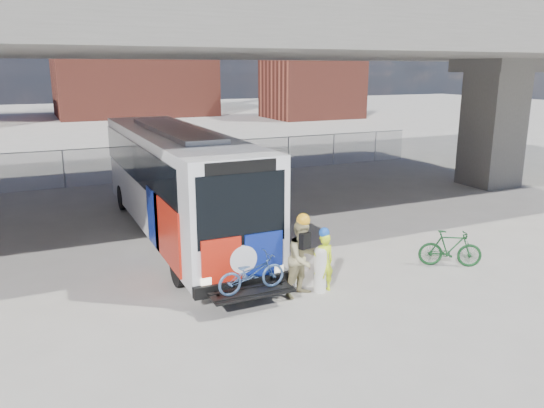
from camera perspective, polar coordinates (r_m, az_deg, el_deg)
ground at (r=17.06m, az=-1.25°, el=-4.70°), size 160.00×160.00×0.00m
bus at (r=18.19m, az=-10.29°, el=3.16°), size 2.67×12.91×3.69m
overpass at (r=19.87m, az=-6.20°, el=17.10°), size 40.00×16.00×7.95m
chainlink_fence at (r=27.85m, az=-11.27°, el=5.53°), size 30.00×0.06×30.00m
brick_buildings at (r=63.47m, az=-18.45°, el=13.53°), size 54.00×22.00×12.00m
smokestack at (r=73.04m, az=-9.03°, el=19.66°), size 2.20×2.20×25.00m
bollard at (r=13.64m, az=5.22°, el=-6.81°), size 0.32×0.32×1.23m
cyclist_hivis at (r=13.63m, az=5.56°, el=-6.10°), size 0.57×0.38×1.71m
cyclist_tan at (r=13.28m, az=3.33°, el=-5.74°), size 1.14×1.01×2.15m
bike_parked at (r=16.18m, az=18.62°, el=-4.55°), size 1.78×1.37×1.07m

